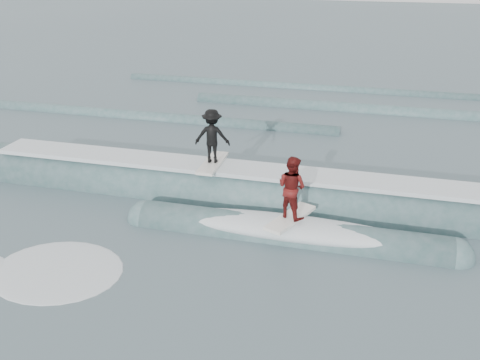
# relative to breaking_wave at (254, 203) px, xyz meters

# --- Properties ---
(ground) EXTENTS (160.00, 160.00, 0.00)m
(ground) POSITION_rel_breaking_wave_xyz_m (-0.33, -6.01, -0.04)
(ground) COLOR #435761
(ground) RESTS_ON ground
(breaking_wave) EXTENTS (22.25, 3.82, 2.09)m
(breaking_wave) POSITION_rel_breaking_wave_xyz_m (0.00, 0.00, 0.00)
(breaking_wave) COLOR #365B5B
(breaking_wave) RESTS_ON ground
(surfer_black) EXTENTS (1.24, 2.01, 1.89)m
(surfer_black) POSITION_rel_breaking_wave_xyz_m (-1.53, 0.40, 1.99)
(surfer_black) COLOR silver
(surfer_black) RESTS_ON ground
(surfer_red) EXTENTS (1.25, 2.06, 1.92)m
(surfer_red) POSITION_rel_breaking_wave_xyz_m (1.48, -1.80, 1.46)
(surfer_red) COLOR white
(surfer_red) RESTS_ON ground
(far_swells) EXTENTS (35.95, 8.65, 0.80)m
(far_swells) POSITION_rel_breaking_wave_xyz_m (-1.01, 11.64, -0.04)
(far_swells) COLOR #365B5B
(far_swells) RESTS_ON ground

